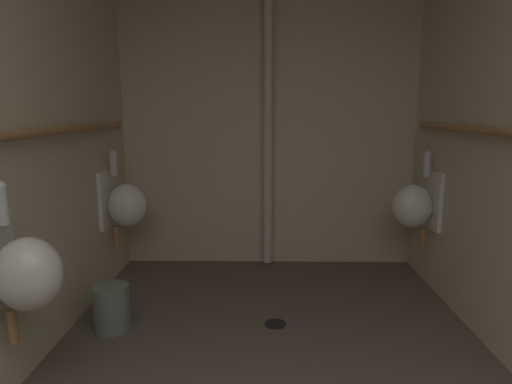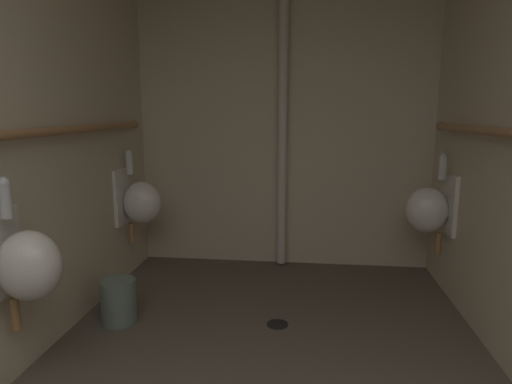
# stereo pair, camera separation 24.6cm
# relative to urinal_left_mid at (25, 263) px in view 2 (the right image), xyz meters

# --- Properties ---
(wall_back) EXTENTS (2.64, 0.06, 2.68)m
(wall_back) POSITION_rel_urinal_left_mid_xyz_m (1.11, 2.00, 0.69)
(wall_back) COLOR beige
(wall_back) RESTS_ON ground
(urinal_left_mid) EXTENTS (0.32, 0.30, 0.76)m
(urinal_left_mid) POSITION_rel_urinal_left_mid_xyz_m (0.00, 0.00, 0.00)
(urinal_left_mid) COLOR silver
(urinal_left_far) EXTENTS (0.32, 0.30, 0.76)m
(urinal_left_far) POSITION_rel_urinal_left_mid_xyz_m (0.00, 1.45, 0.00)
(urinal_left_far) COLOR silver
(urinal_right_mid) EXTENTS (0.32, 0.30, 0.76)m
(urinal_right_mid) POSITION_rel_urinal_left_mid_xyz_m (2.22, 1.44, 0.00)
(urinal_right_mid) COLOR silver
(standpipe_back_wall) EXTENTS (0.08, 0.08, 2.63)m
(standpipe_back_wall) POSITION_rel_urinal_left_mid_xyz_m (1.11, 1.89, 0.69)
(standpipe_back_wall) COLOR beige
(standpipe_back_wall) RESTS_ON ground
(floor_drain) EXTENTS (0.14, 0.14, 0.01)m
(floor_drain) POSITION_rel_urinal_left_mid_xyz_m (1.15, 0.78, -0.64)
(floor_drain) COLOR black
(floor_drain) RESTS_ON ground
(waste_bin) EXTENTS (0.22, 0.22, 0.29)m
(waste_bin) POSITION_rel_urinal_left_mid_xyz_m (0.12, 0.70, -0.50)
(waste_bin) COLOR slate
(waste_bin) RESTS_ON ground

